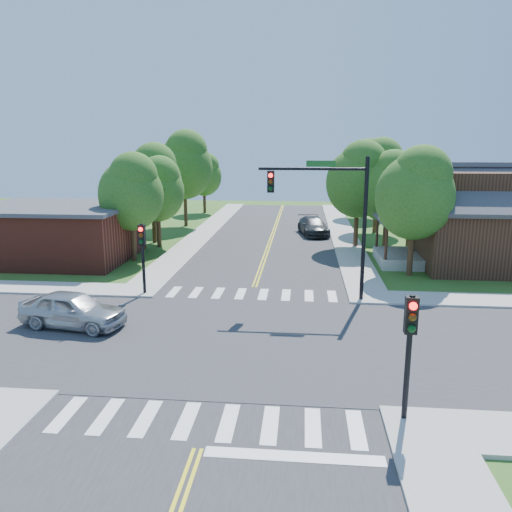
# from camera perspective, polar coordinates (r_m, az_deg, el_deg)

# --- Properties ---
(ground) EXTENTS (100.00, 100.00, 0.00)m
(ground) POSITION_cam_1_polar(r_m,az_deg,el_deg) (20.57, -2.27, -9.55)
(ground) COLOR #3B571B
(ground) RESTS_ON ground
(road_ns) EXTENTS (10.00, 90.00, 0.04)m
(road_ns) POSITION_cam_1_polar(r_m,az_deg,el_deg) (20.56, -2.27, -9.49)
(road_ns) COLOR #2D2D30
(road_ns) RESTS_ON ground
(road_ew) EXTENTS (90.00, 10.00, 0.04)m
(road_ew) POSITION_cam_1_polar(r_m,az_deg,el_deg) (20.56, -2.27, -9.48)
(road_ew) COLOR #2D2D30
(road_ew) RESTS_ON ground
(intersection_patch) EXTENTS (10.20, 10.20, 0.06)m
(intersection_patch) POSITION_cam_1_polar(r_m,az_deg,el_deg) (20.57, -2.27, -9.55)
(intersection_patch) COLOR #2D2D30
(intersection_patch) RESTS_ON ground
(sidewalk_ne) EXTENTS (40.00, 40.00, 0.14)m
(sidewalk_ne) POSITION_cam_1_polar(r_m,az_deg,el_deg) (37.90, 25.71, -0.29)
(sidewalk_ne) COLOR #9E9B93
(sidewalk_ne) RESTS_ON ground
(sidewalk_nw) EXTENTS (40.00, 40.00, 0.14)m
(sidewalk_nw) POSITION_cam_1_polar(r_m,az_deg,el_deg) (40.01, -22.10, 0.67)
(sidewalk_nw) COLOR #9E9B93
(sidewalk_nw) RESTS_ON ground
(crosswalk_north) EXTENTS (8.85, 2.00, 0.01)m
(crosswalk_north) POSITION_cam_1_polar(r_m,az_deg,el_deg) (26.35, -0.47, -4.36)
(crosswalk_north) COLOR white
(crosswalk_north) RESTS_ON ground
(crosswalk_south) EXTENTS (8.85, 2.00, 0.01)m
(crosswalk_south) POSITION_cam_1_polar(r_m,az_deg,el_deg) (15.07, -5.58, -18.30)
(crosswalk_south) COLOR white
(crosswalk_south) RESTS_ON ground
(centerline) EXTENTS (0.30, 90.00, 0.01)m
(centerline) POSITION_cam_1_polar(r_m,az_deg,el_deg) (20.55, -2.27, -9.43)
(centerline) COLOR yellow
(centerline) RESTS_ON ground
(stop_bar) EXTENTS (4.60, 0.45, 0.09)m
(stop_bar) POSITION_cam_1_polar(r_m,az_deg,el_deg) (13.69, 4.36, -22.02)
(stop_bar) COLOR white
(stop_bar) RESTS_ON ground
(signal_mast_ne) EXTENTS (5.30, 0.42, 7.20)m
(signal_mast_ne) POSITION_cam_1_polar(r_m,az_deg,el_deg) (24.65, 8.49, 5.74)
(signal_mast_ne) COLOR black
(signal_mast_ne) RESTS_ON ground
(signal_pole_se) EXTENTS (0.34, 0.42, 3.80)m
(signal_pole_se) POSITION_cam_1_polar(r_m,az_deg,el_deg) (14.51, 17.19, -8.60)
(signal_pole_se) COLOR black
(signal_pole_se) RESTS_ON ground
(signal_pole_nw) EXTENTS (0.34, 0.42, 3.80)m
(signal_pole_nw) POSITION_cam_1_polar(r_m,az_deg,el_deg) (26.28, -12.87, 1.15)
(signal_pole_nw) COLOR black
(signal_pole_nw) RESTS_ON ground
(house_ne) EXTENTS (13.05, 8.80, 7.11)m
(house_ne) POSITION_cam_1_polar(r_m,az_deg,el_deg) (35.65, 25.99, 4.26)
(house_ne) COLOR black
(house_ne) RESTS_ON ground
(building_nw) EXTENTS (10.40, 8.40, 3.73)m
(building_nw) POSITION_cam_1_polar(r_m,az_deg,el_deg) (36.67, -21.95, 2.54)
(building_nw) COLOR maroon
(building_nw) RESTS_ON ground
(tree_e_a) EXTENTS (4.56, 4.34, 7.76)m
(tree_e_a) POSITION_cam_1_polar(r_m,az_deg,el_deg) (30.71, 17.87, 7.07)
(tree_e_a) COLOR #382314
(tree_e_a) RESTS_ON ground
(tree_e_b) EXTENTS (4.36, 4.14, 7.42)m
(tree_e_b) POSITION_cam_1_polar(r_m,az_deg,el_deg) (37.64, 14.99, 7.84)
(tree_e_b) COLOR #382314
(tree_e_b) RESTS_ON ground
(tree_e_c) EXTENTS (4.92, 4.67, 8.36)m
(tree_e_c) POSITION_cam_1_polar(r_m,az_deg,el_deg) (45.37, 13.82, 9.46)
(tree_e_c) COLOR #382314
(tree_e_c) RESTS_ON ground
(tree_e_d) EXTENTS (4.90, 4.65, 8.33)m
(tree_e_d) POSITION_cam_1_polar(r_m,az_deg,el_deg) (54.56, 12.46, 10.00)
(tree_e_d) COLOR #382314
(tree_e_d) RESTS_ON ground
(tree_w_a) EXTENTS (4.29, 4.08, 7.30)m
(tree_w_a) POSITION_cam_1_polar(r_m,az_deg,el_deg) (34.20, -14.03, 7.32)
(tree_w_a) COLOR #382314
(tree_w_a) RESTS_ON ground
(tree_w_b) EXTENTS (4.66, 4.42, 7.91)m
(tree_w_b) POSITION_cam_1_polar(r_m,az_deg,el_deg) (40.31, -11.71, 8.78)
(tree_w_b) COLOR #382314
(tree_w_b) RESTS_ON ground
(tree_w_c) EXTENTS (5.36, 5.09, 9.11)m
(tree_w_c) POSITION_cam_1_polar(r_m,az_deg,el_deg) (48.06, -8.14, 10.45)
(tree_w_c) COLOR #382314
(tree_w_c) RESTS_ON ground
(tree_w_d) EXTENTS (4.01, 3.81, 6.82)m
(tree_w_d) POSITION_cam_1_polar(r_m,az_deg,el_deg) (57.30, -5.91, 9.36)
(tree_w_d) COLOR #382314
(tree_w_d) RESTS_ON ground
(tree_house) EXTENTS (4.77, 4.53, 8.11)m
(tree_house) POSITION_cam_1_polar(r_m,az_deg,el_deg) (38.28, 11.74, 8.77)
(tree_house) COLOR #382314
(tree_house) RESTS_ON ground
(tree_bldg) EXTENTS (4.09, 3.88, 6.95)m
(tree_bldg) POSITION_cam_1_polar(r_m,az_deg,el_deg) (38.52, -11.16, 7.68)
(tree_bldg) COLOR #382314
(tree_bldg) RESTS_ON ground
(car_silver) EXTENTS (3.43, 5.24, 1.57)m
(car_silver) POSITION_cam_1_polar(r_m,az_deg,el_deg) (22.98, -20.21, -5.84)
(car_silver) COLOR #B4B8BC
(car_silver) RESTS_ON ground
(car_dgrey) EXTENTS (4.02, 5.98, 1.51)m
(car_dgrey) POSITION_cam_1_polar(r_m,az_deg,el_deg) (43.57, 6.55, 3.37)
(car_dgrey) COLOR #292B2D
(car_dgrey) RESTS_ON ground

